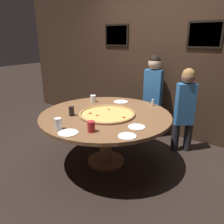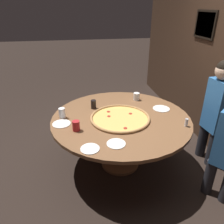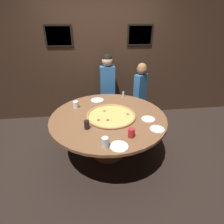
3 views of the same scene
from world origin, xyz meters
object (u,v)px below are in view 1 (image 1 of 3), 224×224
at_px(drink_cup_near_right, 58,124).
at_px(diner_centre_back, 153,92).
at_px(drink_cup_far_left, 91,127).
at_px(diner_far_left, 185,106).
at_px(dining_table, 106,122).
at_px(drink_cup_near_left, 93,99).
at_px(giant_pizza, 107,114).
at_px(drink_cup_centre_back, 72,111).
at_px(white_plate_left_side, 68,133).
at_px(condiment_shaker, 153,102).
at_px(white_plate_far_back, 137,127).
at_px(white_plate_beside_cup, 121,102).
at_px(white_plate_right_side, 127,136).

bearing_deg(drink_cup_near_right, diner_centre_back, 83.68).
relative_size(drink_cup_far_left, diner_far_left, 0.09).
height_order(dining_table, drink_cup_near_left, drink_cup_near_left).
bearing_deg(giant_pizza, drink_cup_near_left, 146.41).
xyz_separation_m(drink_cup_near_right, drink_cup_centre_back, (-0.21, 0.41, -0.01)).
distance_m(white_plate_left_side, condiment_shaker, 1.47).
height_order(drink_cup_near_right, diner_far_left, diner_far_left).
xyz_separation_m(giant_pizza, white_plate_far_back, (0.53, -0.15, -0.01)).
height_order(drink_cup_far_left, white_plate_left_side, drink_cup_far_left).
xyz_separation_m(drink_cup_centre_back, white_plate_far_back, (0.89, 0.14, -0.06)).
distance_m(giant_pizza, white_plate_left_side, 0.72).
relative_size(drink_cup_far_left, diner_centre_back, 0.08).
height_order(drink_cup_centre_back, diner_far_left, diner_far_left).
relative_size(drink_cup_near_left, diner_centre_back, 0.08).
bearing_deg(drink_cup_near_left, white_plate_left_side, -62.83).
distance_m(drink_cup_far_left, white_plate_beside_cup, 1.22).
xyz_separation_m(white_plate_left_side, white_plate_far_back, (0.52, 0.56, 0.00)).
distance_m(condiment_shaker, diner_far_left, 0.49).
xyz_separation_m(dining_table, condiment_shaker, (0.36, 0.70, 0.16)).
relative_size(white_plate_left_side, diner_far_left, 0.17).
bearing_deg(giant_pizza, diner_centre_back, 86.96).
relative_size(white_plate_far_back, condiment_shaker, 2.02).
height_order(drink_cup_near_right, white_plate_right_side, drink_cup_near_right).
bearing_deg(drink_cup_near_left, giant_pizza, -33.59).
relative_size(white_plate_beside_cup, diner_centre_back, 0.16).
bearing_deg(dining_table, diner_centre_back, 84.90).
distance_m(dining_table, diner_far_left, 1.24).
bearing_deg(white_plate_right_side, giant_pizza, 143.31).
distance_m(dining_table, giant_pizza, 0.14).
relative_size(condiment_shaker, diner_far_left, 0.07).
relative_size(dining_table, diner_far_left, 1.35).
bearing_deg(condiment_shaker, drink_cup_centre_back, -123.54).
relative_size(white_plate_beside_cup, white_plate_far_back, 1.15).
height_order(giant_pizza, white_plate_beside_cup, giant_pizza).
relative_size(giant_pizza, drink_cup_centre_back, 6.22).
distance_m(white_plate_left_side, diner_far_left, 1.85).
relative_size(dining_table, white_plate_far_back, 8.89).
relative_size(white_plate_beside_cup, white_plate_right_side, 1.18).
xyz_separation_m(giant_pizza, condiment_shaker, (0.31, 0.72, 0.04)).
height_order(drink_cup_near_left, drink_cup_near_right, drink_cup_near_right).
xyz_separation_m(giant_pizza, drink_cup_centre_back, (-0.36, -0.29, 0.05)).
height_order(drink_cup_centre_back, white_plate_left_side, drink_cup_centre_back).
distance_m(dining_table, condiment_shaker, 0.80).
bearing_deg(white_plate_far_back, drink_cup_near_right, -140.69).
bearing_deg(diner_centre_back, dining_table, 79.80).
bearing_deg(white_plate_left_side, diner_centre_back, 88.32).
xyz_separation_m(white_plate_beside_cup, condiment_shaker, (0.50, 0.11, 0.05)).
relative_size(drink_cup_near_left, drink_cup_near_right, 0.82).
relative_size(diner_far_left, diner_centre_back, 0.90).
height_order(diner_far_left, diner_centre_back, diner_centre_back).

